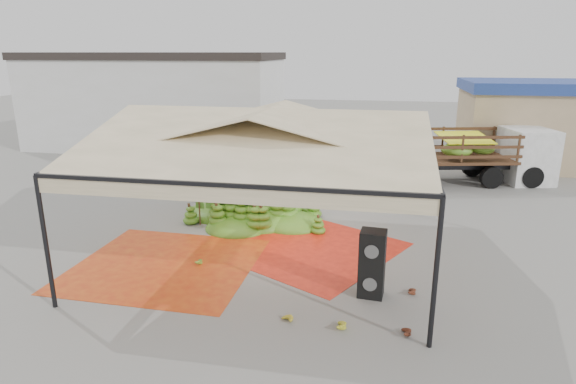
% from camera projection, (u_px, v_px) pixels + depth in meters
% --- Properties ---
extents(ground, '(90.00, 90.00, 0.00)m').
position_uv_depth(ground, '(271.00, 250.00, 13.69)').
color(ground, slate).
rests_on(ground, ground).
extents(canopy_tent, '(8.10, 8.10, 4.00)m').
position_uv_depth(canopy_tent, '(270.00, 135.00, 12.77)').
color(canopy_tent, black).
rests_on(canopy_tent, ground).
extents(building_white, '(14.30, 6.30, 5.40)m').
position_uv_depth(building_white, '(156.00, 100.00, 27.93)').
color(building_white, silver).
rests_on(building_white, ground).
extents(building_tan, '(6.30, 5.30, 4.10)m').
position_uv_depth(building_tan, '(528.00, 123.00, 23.57)').
color(building_tan, tan).
rests_on(building_tan, ground).
extents(tarp_left, '(4.70, 4.48, 0.01)m').
position_uv_depth(tarp_left, '(165.00, 265.00, 12.73)').
color(tarp_left, '#C85512').
rests_on(tarp_left, ground).
extents(tarp_right, '(5.70, 5.79, 0.01)m').
position_uv_depth(tarp_right, '(313.00, 249.00, 13.76)').
color(tarp_right, red).
rests_on(tarp_right, ground).
extents(banana_heap, '(5.75, 5.02, 1.09)m').
position_uv_depth(banana_heap, '(255.00, 205.00, 15.97)').
color(banana_heap, '#387819').
rests_on(banana_heap, ground).
extents(hand_yellow_a, '(0.50, 0.41, 0.23)m').
position_uv_depth(hand_yellow_a, '(337.00, 323.00, 9.78)').
color(hand_yellow_a, gold).
rests_on(hand_yellow_a, ground).
extents(hand_yellow_b, '(0.54, 0.54, 0.19)m').
position_uv_depth(hand_yellow_b, '(285.00, 318.00, 9.99)').
color(hand_yellow_b, gold).
rests_on(hand_yellow_b, ground).
extents(hand_red_a, '(0.49, 0.41, 0.20)m').
position_uv_depth(hand_red_a, '(402.00, 330.00, 9.55)').
color(hand_red_a, '#512112').
rests_on(hand_red_a, ground).
extents(hand_red_b, '(0.48, 0.40, 0.20)m').
position_uv_depth(hand_red_b, '(408.00, 290.00, 11.18)').
color(hand_red_b, '#5D2E15').
rests_on(hand_red_b, ground).
extents(hand_green, '(0.44, 0.37, 0.19)m').
position_uv_depth(hand_green, '(196.00, 261.00, 12.77)').
color(hand_green, '#407919').
rests_on(hand_green, ground).
extents(hanging_bunches, '(4.74, 0.24, 0.20)m').
position_uv_depth(hanging_bunches, '(318.00, 174.00, 11.48)').
color(hanging_bunches, '#3B7A19').
rests_on(hanging_bunches, ground).
extents(speaker_stack, '(0.62, 0.55, 1.59)m').
position_uv_depth(speaker_stack, '(372.00, 264.00, 10.92)').
color(speaker_stack, black).
rests_on(speaker_stack, ground).
extents(banana_leaves, '(0.96, 1.36, 3.70)m').
position_uv_depth(banana_leaves, '(211.00, 223.00, 15.87)').
color(banana_leaves, '#35741F').
rests_on(banana_leaves, ground).
extents(vendor, '(0.65, 0.49, 1.60)m').
position_uv_depth(vendor, '(281.00, 178.00, 18.33)').
color(vendor, gray).
rests_on(vendor, ground).
extents(truck_left, '(6.52, 2.59, 2.20)m').
position_uv_depth(truck_left, '(306.00, 149.00, 20.91)').
color(truck_left, '#452C17').
rests_on(truck_left, ground).
extents(truck_right, '(7.01, 3.70, 2.29)m').
position_uv_depth(truck_right, '(477.00, 150.00, 20.49)').
color(truck_right, '#4F2B1A').
rests_on(truck_right, ground).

